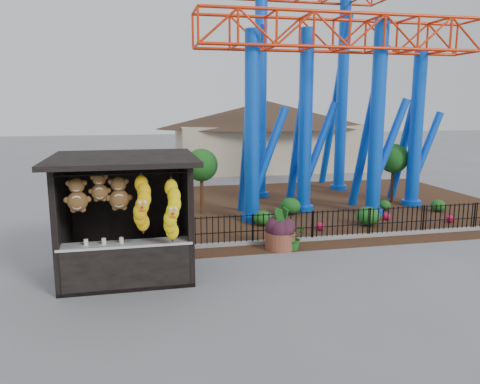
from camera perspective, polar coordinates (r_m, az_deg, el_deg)
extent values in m
plane|color=slate|center=(11.94, 1.30, -10.80)|extent=(120.00, 120.00, 0.00)
cube|color=#331E11|center=(20.41, 6.93, -1.78)|extent=(18.00, 12.00, 0.02)
cube|color=gray|center=(15.91, 12.89, -5.34)|extent=(18.00, 0.18, 0.12)
cube|color=black|center=(12.76, -13.42, -9.43)|extent=(3.20, 2.60, 0.10)
cube|color=black|center=(13.55, -13.61, -1.87)|extent=(3.20, 0.12, 3.00)
cube|color=black|center=(12.48, -20.80, -3.34)|extent=(0.12, 2.60, 3.00)
cube|color=black|center=(12.39, -6.57, -2.80)|extent=(0.12, 2.60, 3.00)
cube|color=black|center=(11.83, -14.06, 3.99)|extent=(3.50, 3.40, 0.12)
cube|color=black|center=(11.30, -21.63, -4.81)|extent=(0.14, 0.14, 3.00)
cube|color=black|center=(11.21, -5.97, -4.23)|extent=(0.14, 0.14, 3.00)
cube|color=black|center=(11.60, -13.60, -8.87)|extent=(3.00, 0.50, 1.10)
cube|color=#BABABF|center=(11.43, -13.73, -6.17)|extent=(3.10, 0.55, 0.06)
cylinder|color=black|center=(10.66, -14.18, 2.15)|extent=(2.90, 0.04, 0.04)
cylinder|color=blue|center=(17.32, 1.50, 7.77)|extent=(0.56, 0.56, 7.00)
cylinder|color=blue|center=(17.81, 1.44, -3.16)|extent=(0.84, 0.84, 0.24)
cylinder|color=blue|center=(19.20, 7.97, 8.39)|extent=(0.56, 0.56, 7.30)
cylinder|color=blue|center=(19.65, 7.71, -1.94)|extent=(0.84, 0.84, 0.24)
cylinder|color=blue|center=(19.14, 16.36, 8.36)|extent=(0.56, 0.56, 7.50)
cylinder|color=blue|center=(19.59, 15.81, -2.29)|extent=(0.84, 0.84, 0.24)
cylinder|color=blue|center=(21.46, 20.67, 7.11)|extent=(0.56, 0.56, 6.60)
cylinder|color=blue|center=(21.85, 20.13, -1.23)|extent=(0.84, 0.84, 0.24)
cylinder|color=blue|center=(22.04, 2.52, 11.62)|extent=(0.56, 0.56, 9.50)
cylinder|color=blue|center=(22.44, 2.43, -0.29)|extent=(0.84, 0.84, 0.24)
cylinder|color=blue|center=(24.51, 12.38, 12.46)|extent=(0.56, 0.56, 10.50)
cylinder|color=blue|center=(24.86, 11.91, 0.56)|extent=(0.84, 0.84, 0.24)
cylinder|color=blue|center=(18.26, 0.81, 5.16)|extent=(0.36, 2.21, 5.85)
cylinder|color=blue|center=(17.87, 3.43, 4.46)|extent=(1.62, 0.32, 3.73)
cylinder|color=blue|center=(20.10, 7.01, 5.91)|extent=(0.36, 2.29, 6.10)
cylinder|color=blue|center=(19.80, 9.50, 5.24)|extent=(1.67, 0.32, 3.88)
cylinder|color=blue|center=(19.98, 14.98, 5.81)|extent=(0.36, 2.34, 6.26)
cylinder|color=blue|center=(19.81, 17.56, 5.10)|extent=(1.71, 0.32, 3.99)
cylinder|color=blue|center=(22.28, 19.28, 5.17)|extent=(0.36, 2.10, 5.53)
cylinder|color=blue|center=(22.17, 21.61, 4.57)|extent=(1.54, 0.32, 3.52)
cylinder|color=brown|center=(14.45, 4.92, -5.87)|extent=(1.15, 1.15, 0.54)
ellipsoid|color=#321422|center=(14.29, 4.96, -3.60)|extent=(0.70, 0.70, 0.64)
imported|color=#1A4E17|center=(14.36, 6.51, -5.49)|extent=(0.88, 0.82, 0.79)
ellipsoid|color=#195017|center=(17.08, 2.80, -3.19)|extent=(0.68, 0.68, 0.54)
ellipsoid|color=#195017|center=(17.68, 15.33, -2.85)|extent=(0.86, 0.86, 0.69)
ellipsoid|color=#195017|center=(20.42, 17.17, -1.54)|extent=(0.53, 0.53, 0.43)
ellipsoid|color=#195017|center=(18.88, 6.16, -1.72)|extent=(0.83, 0.83, 0.66)
ellipsoid|color=#195017|center=(20.93, 23.02, -1.54)|extent=(0.61, 0.61, 0.49)
sphere|color=#D00D42|center=(16.04, 5.38, -4.62)|extent=(0.28, 0.28, 0.28)
sphere|color=#D00D42|center=(16.66, 9.75, -4.16)|extent=(0.28, 0.28, 0.28)
sphere|color=#D00D42|center=(18.71, 17.44, -2.87)|extent=(0.28, 0.28, 0.28)
sphere|color=#D00D42|center=(19.19, 24.20, -2.99)|extent=(0.28, 0.28, 0.28)
cube|color=#BFAD8C|center=(32.12, 3.31, 5.49)|extent=(12.00, 6.00, 3.00)
cone|color=#332319|center=(31.99, 3.36, 9.77)|extent=(15.00, 15.00, 1.80)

